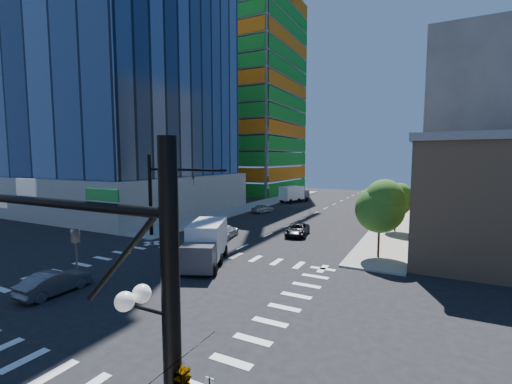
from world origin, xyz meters
The scene contains 16 objects.
ground centered at (0.00, 0.00, 0.00)m, with size 160.00×160.00×0.00m, color black.
road_markings centered at (0.00, 0.00, 0.01)m, with size 20.00×20.00×0.01m, color silver.
sidewalk_ne centered at (12.50, 40.00, 0.07)m, with size 5.00×60.00×0.15m, color gray.
sidewalk_nw centered at (-12.50, 40.00, 0.07)m, with size 5.00×60.00×0.15m, color gray.
construction_building centered at (-27.41, 61.93, 24.61)m, with size 25.16×34.50×70.60m.
bg_building_ne centered at (27.00, 55.00, 14.00)m, with size 24.00×30.00×28.00m, color #5E5754.
signal_mast_se centered at (10.60, -11.50, 5.01)m, with size 10.51×2.48×9.00m.
signal_mast_nw centered at (-10.00, 11.50, 5.49)m, with size 10.20×0.40×9.00m.
tree_south centered at (12.63, 13.90, 4.69)m, with size 4.16×4.16×6.82m.
tree_north centered at (12.93, 25.90, 3.99)m, with size 3.54×3.52×5.78m.
car_nb_far centered at (3.07, 19.27, 0.68)m, with size 2.26×4.91×1.36m, color black.
car_sb_near centered at (-3.71, 14.66, 0.70)m, with size 1.96×4.81×1.40m, color white.
car_sb_mid centered at (-7.68, 32.40, 0.68)m, with size 1.62×4.02×1.37m, color #AFB3B7.
car_sb_cross centered at (-5.00, -3.78, 0.75)m, with size 1.58×4.54×1.50m, color #535359.
box_truck_near centered at (0.15, 5.53, 1.50)m, with size 5.12×7.04×3.40m.
box_truck_far centered at (-7.91, 47.68, 1.42)m, with size 4.61×6.66×3.22m.
Camera 1 is at (16.29, -16.90, 8.68)m, focal length 24.00 mm.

